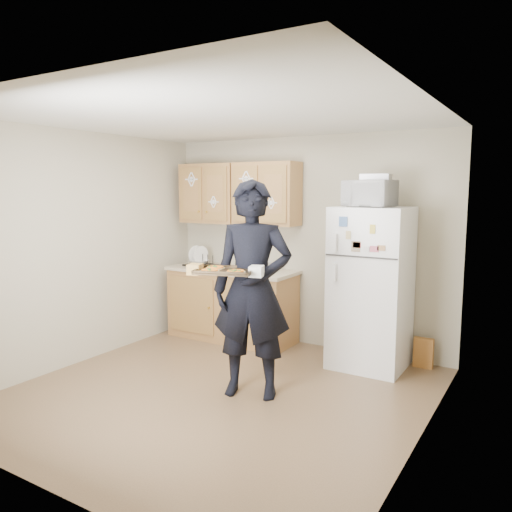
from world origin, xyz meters
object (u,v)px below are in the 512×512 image
object	(u,v)px
baking_tray	(225,271)
microwave	(369,194)
person	(252,289)
refrigerator	(371,288)
dish_rack	(203,259)

from	to	relation	value
baking_tray	microwave	bearing A→B (deg)	45.23
person	baking_tray	xyz separation A→B (m)	(-0.10, -0.28, 0.20)
person	baking_tray	size ratio (longest dim) A/B	4.05
refrigerator	dish_rack	bearing A→B (deg)	179.48
baking_tray	refrigerator	bearing A→B (deg)	45.01
baking_tray	microwave	world-z (taller)	microwave
microwave	dish_rack	world-z (taller)	microwave
baking_tray	microwave	xyz separation A→B (m)	(0.74, 1.52, 0.65)
microwave	dish_rack	size ratio (longest dim) A/B	1.13
refrigerator	dish_rack	xyz separation A→B (m)	(-2.23, 0.02, 0.14)
baking_tray	microwave	distance (m)	1.81
person	baking_tray	bearing A→B (deg)	-127.62
refrigerator	baking_tray	size ratio (longest dim) A/B	3.50
person	microwave	size ratio (longest dim) A/B	4.01
person	dish_rack	distance (m)	2.03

